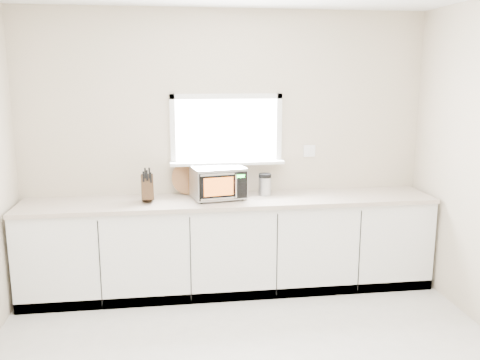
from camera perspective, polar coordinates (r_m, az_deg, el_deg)
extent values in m
cube|color=#BAAF94|center=(5.06, -1.55, 3.44)|extent=(4.00, 0.02, 2.70)
cube|color=white|center=(5.02, -1.54, 5.68)|extent=(1.00, 0.02, 0.60)
cube|color=white|center=(5.00, -1.43, 1.95)|extent=(1.12, 0.16, 0.03)
cube|color=white|center=(4.98, -1.54, 9.38)|extent=(1.10, 0.04, 0.05)
cube|color=white|center=(5.05, -1.50, 1.99)|extent=(1.10, 0.04, 0.05)
cube|color=white|center=(4.97, -7.57, 5.52)|extent=(0.05, 0.04, 0.70)
cube|color=white|center=(5.09, 4.39, 5.73)|extent=(0.05, 0.04, 0.70)
cube|color=white|center=(5.22, 7.80, 3.26)|extent=(0.12, 0.01, 0.12)
cube|color=white|center=(4.99, -1.09, -7.46)|extent=(3.92, 0.60, 0.88)
cube|color=beige|center=(4.84, -1.10, -2.35)|extent=(3.92, 0.64, 0.04)
cylinder|color=black|center=(4.68, -4.35, -2.55)|extent=(0.02, 0.02, 0.01)
cylinder|color=black|center=(4.95, -5.18, -1.78)|extent=(0.02, 0.02, 0.01)
cylinder|color=black|center=(4.79, 0.28, -2.18)|extent=(0.02, 0.02, 0.01)
cylinder|color=black|center=(5.05, -0.78, -1.45)|extent=(0.02, 0.02, 0.01)
cube|color=#ABAEB3|center=(4.83, -2.51, -0.26)|extent=(0.53, 0.44, 0.28)
cube|color=black|center=(4.65, -1.87, -0.70)|extent=(0.45, 0.10, 0.25)
cube|color=orange|center=(4.64, -2.41, -0.76)|extent=(0.28, 0.06, 0.17)
cylinder|color=silver|center=(4.66, -0.44, -0.67)|extent=(0.02, 0.02, 0.22)
cube|color=black|center=(4.70, 0.03, -0.58)|extent=(0.11, 0.03, 0.25)
cube|color=#19FF33|center=(4.68, 0.06, 0.43)|extent=(0.08, 0.02, 0.03)
cube|color=silver|center=(4.80, -2.53, 1.45)|extent=(0.53, 0.44, 0.01)
cube|color=#3F2D16|center=(4.78, -10.38, -0.81)|extent=(0.13, 0.24, 0.27)
cube|color=black|center=(4.70, -10.79, 0.36)|extent=(0.02, 0.05, 0.10)
cube|color=black|center=(4.70, -10.40, 0.51)|extent=(0.02, 0.05, 0.10)
cube|color=black|center=(4.70, -10.00, 0.27)|extent=(0.02, 0.05, 0.10)
cube|color=black|center=(4.69, -10.61, 0.76)|extent=(0.02, 0.05, 0.10)
cube|color=black|center=(4.70, -10.15, 0.78)|extent=(0.02, 0.05, 0.10)
cylinder|color=brown|center=(5.02, -5.80, 0.24)|extent=(0.33, 0.08, 0.33)
cylinder|color=#ABAEB3|center=(4.98, 2.81, -0.70)|extent=(0.13, 0.13, 0.18)
cylinder|color=black|center=(4.95, 2.82, 0.53)|extent=(0.13, 0.13, 0.04)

